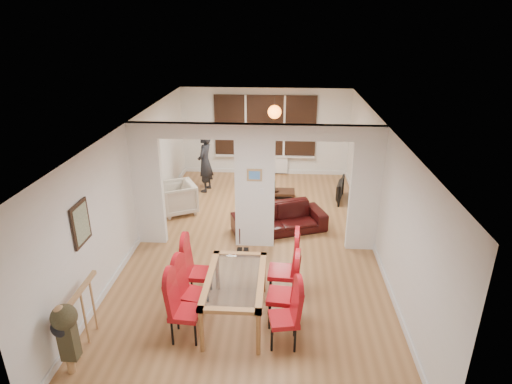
# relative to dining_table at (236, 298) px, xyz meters

# --- Properties ---
(floor) EXTENTS (5.00, 9.00, 0.01)m
(floor) POSITION_rel_dining_table_xyz_m (0.14, 2.43, -0.38)
(floor) COLOR #9E6C3F
(floor) RESTS_ON ground
(room_walls) EXTENTS (5.00, 9.00, 2.60)m
(room_walls) POSITION_rel_dining_table_xyz_m (0.14, 2.43, 0.92)
(room_walls) COLOR silver
(room_walls) RESTS_ON floor
(divider_wall) EXTENTS (5.00, 0.18, 2.60)m
(divider_wall) POSITION_rel_dining_table_xyz_m (0.14, 2.43, 0.92)
(divider_wall) COLOR white
(divider_wall) RESTS_ON floor
(bay_window_blinds) EXTENTS (3.00, 0.08, 1.80)m
(bay_window_blinds) POSITION_rel_dining_table_xyz_m (0.14, 6.87, 1.12)
(bay_window_blinds) COLOR black
(bay_window_blinds) RESTS_ON room_walls
(radiator) EXTENTS (1.40, 0.08, 0.50)m
(radiator) POSITION_rel_dining_table_xyz_m (0.14, 6.83, -0.08)
(radiator) COLOR white
(radiator) RESTS_ON floor
(pendant_light) EXTENTS (0.36, 0.36, 0.36)m
(pendant_light) POSITION_rel_dining_table_xyz_m (0.44, 5.73, 1.77)
(pendant_light) COLOR orange
(pendant_light) RESTS_ON room_walls
(stair_newel) EXTENTS (0.40, 1.20, 1.10)m
(stair_newel) POSITION_rel_dining_table_xyz_m (-2.11, -0.77, 0.17)
(stair_newel) COLOR #AF8050
(stair_newel) RESTS_ON floor
(wall_poster) EXTENTS (0.04, 0.52, 0.67)m
(wall_poster) POSITION_rel_dining_table_xyz_m (-2.33, 0.03, 1.22)
(wall_poster) COLOR gray
(wall_poster) RESTS_ON room_walls
(pillar_photo) EXTENTS (0.30, 0.03, 0.25)m
(pillar_photo) POSITION_rel_dining_table_xyz_m (0.14, 2.34, 1.22)
(pillar_photo) COLOR #4C8CD8
(pillar_photo) RESTS_ON divider_wall
(dining_table) EXTENTS (0.91, 1.62, 0.76)m
(dining_table) POSITION_rel_dining_table_xyz_m (0.00, 0.00, 0.00)
(dining_table) COLOR #996638
(dining_table) RESTS_ON floor
(dining_chair_la) EXTENTS (0.46, 0.46, 1.06)m
(dining_chair_la) POSITION_rel_dining_table_xyz_m (-0.69, -0.49, 0.15)
(dining_chair_la) COLOR #A21017
(dining_chair_la) RESTS_ON floor
(dining_chair_lb) EXTENTS (0.49, 0.49, 1.01)m
(dining_chair_lb) POSITION_rel_dining_table_xyz_m (-0.69, -0.01, 0.13)
(dining_chair_lb) COLOR #A21017
(dining_chair_lb) RESTS_ON floor
(dining_chair_lc) EXTENTS (0.44, 0.44, 1.06)m
(dining_chair_lc) POSITION_rel_dining_table_xyz_m (-0.70, 0.56, 0.15)
(dining_chair_lc) COLOR #A21017
(dining_chair_lc) RESTS_ON floor
(dining_chair_ra) EXTENTS (0.48, 0.48, 1.03)m
(dining_chair_ra) POSITION_rel_dining_table_xyz_m (0.76, -0.53, 0.14)
(dining_chair_ra) COLOR #A21017
(dining_chair_ra) RESTS_ON floor
(dining_chair_rb) EXTENTS (0.50, 0.50, 1.13)m
(dining_chair_rb) POSITION_rel_dining_table_xyz_m (0.73, -0.03, 0.19)
(dining_chair_rb) COLOR #A21017
(dining_chair_rb) RESTS_ON floor
(dining_chair_rc) EXTENTS (0.50, 0.50, 1.17)m
(dining_chair_rc) POSITION_rel_dining_table_xyz_m (0.73, 0.62, 0.21)
(dining_chair_rc) COLOR #A21017
(dining_chair_rc) RESTS_ON floor
(sofa) EXTENTS (2.21, 1.47, 0.60)m
(sofa) POSITION_rel_dining_table_xyz_m (0.64, 3.08, -0.08)
(sofa) COLOR black
(sofa) RESTS_ON floor
(armchair) EXTENTS (1.11, 1.12, 0.77)m
(armchair) POSITION_rel_dining_table_xyz_m (-1.86, 3.91, 0.00)
(armchair) COLOR beige
(armchair) RESTS_ON floor
(person) EXTENTS (0.66, 0.49, 1.64)m
(person) POSITION_rel_dining_table_xyz_m (-1.42, 5.37, 0.44)
(person) COLOR black
(person) RESTS_ON floor
(television) EXTENTS (0.98, 0.35, 0.56)m
(television) POSITION_rel_dining_table_xyz_m (2.14, 4.97, -0.10)
(television) COLOR black
(television) RESTS_ON floor
(coffee_table) EXTENTS (1.01, 0.61, 0.22)m
(coffee_table) POSITION_rel_dining_table_xyz_m (0.55, 4.93, -0.27)
(coffee_table) COLOR black
(coffee_table) RESTS_ON floor
(bottle) EXTENTS (0.07, 0.07, 0.29)m
(bottle) POSITION_rel_dining_table_xyz_m (0.47, 4.92, -0.01)
(bottle) COLOR #143F19
(bottle) RESTS_ON coffee_table
(bowl) EXTENTS (0.23, 0.23, 0.06)m
(bowl) POSITION_rel_dining_table_xyz_m (0.48, 4.88, -0.13)
(bowl) COLOR black
(bowl) RESTS_ON coffee_table
(shoes) EXTENTS (0.23, 0.25, 0.10)m
(shoes) POSITION_rel_dining_table_xyz_m (-0.08, 1.98, -0.33)
(shoes) COLOR black
(shoes) RESTS_ON floor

